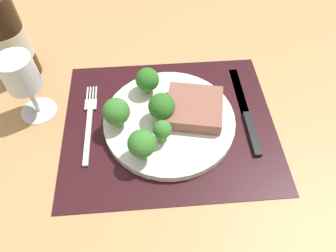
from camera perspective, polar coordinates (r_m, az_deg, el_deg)
ground_plane at (r=62.44cm, az=0.23°, el=-0.46°), size 140.00×110.00×3.00cm
placemat at (r=61.10cm, az=0.23°, el=0.44°), size 41.24×34.27×0.30cm
plate at (r=60.34cm, az=0.24°, el=0.98°), size 25.49×25.49×1.60cm
steak at (r=59.78cm, az=4.84°, el=3.35°), size 12.38×12.04×2.71cm
broccoli_front_edge at (r=51.60cm, az=-4.84°, el=-3.31°), size 4.84×4.84×6.65cm
broccoli_center at (r=56.77cm, az=-9.51°, el=2.58°), size 5.01×5.01×6.26cm
broccoli_near_steak at (r=54.26cm, az=-1.09°, el=-0.81°), size 3.37×3.37×5.04cm
broccoli_back_left at (r=61.95cm, az=-3.83°, el=8.50°), size 4.72×4.72×5.76cm
broccoli_near_fork at (r=56.71cm, az=-1.17°, el=3.41°), size 4.98×4.98×6.21cm
fork at (r=62.84cm, az=-14.31°, el=0.78°), size 2.40×19.20×0.50cm
knife at (r=63.78cm, az=14.29°, el=1.93°), size 1.80×23.00×0.80cm
wine_bottle at (r=72.13cm, az=-27.65°, el=14.37°), size 7.94×7.94×27.05cm
wine_glass at (r=62.02cm, az=-25.40°, el=8.08°), size 7.15×7.15×13.89cm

